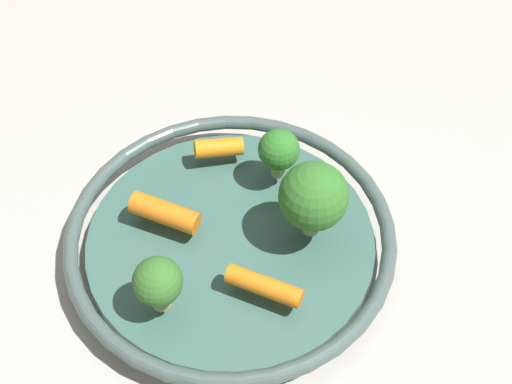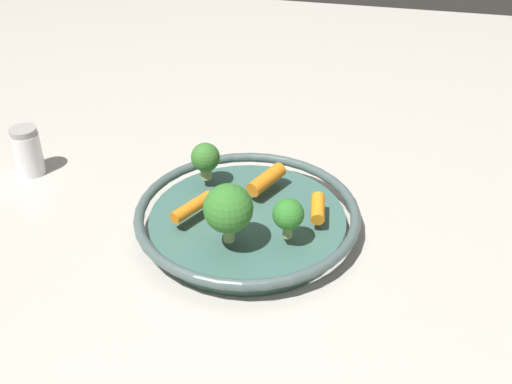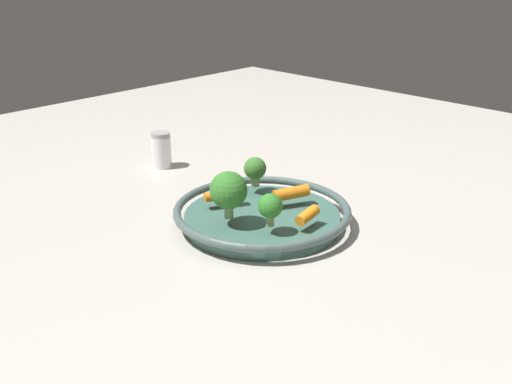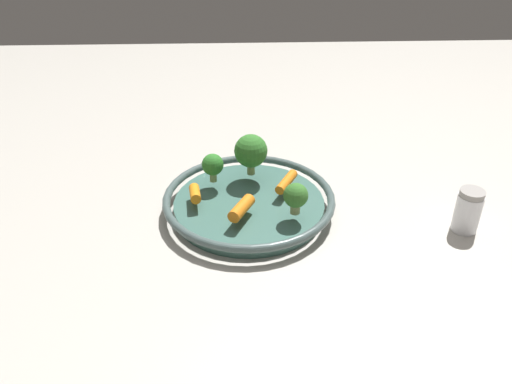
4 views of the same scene
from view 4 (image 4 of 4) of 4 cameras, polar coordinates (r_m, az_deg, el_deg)
The scene contains 9 objects.
ground_plane at distance 0.87m, azimuth -0.76°, elevation -2.14°, with size 1.94×1.94×0.00m, color #B7B2A8.
serving_bowl at distance 0.86m, azimuth -0.77°, elevation -1.15°, with size 0.28×0.28×0.03m.
baby_carrot_back at distance 0.87m, azimuth 3.34°, elevation 1.12°, with size 0.02×0.02×0.06m, color orange.
baby_carrot_left at distance 0.80m, azimuth -1.58°, elevation -1.77°, with size 0.02×0.02×0.06m, color orange.
baby_carrot_near_rim at distance 0.85m, azimuth -6.67°, elevation -0.15°, with size 0.02×0.02×0.04m, color orange.
broccoli_floret_edge at distance 0.88m, azimuth -4.75°, elevation 2.94°, with size 0.04×0.04×0.05m.
broccoli_floret_small at distance 0.89m, azimuth -0.56°, elevation 4.47°, with size 0.06×0.06×0.07m.
broccoli_floret_large at distance 0.80m, azimuth 4.35°, elevation -0.46°, with size 0.04×0.04×0.05m.
salt_shaker at distance 0.88m, azimuth 22.10°, elevation -1.90°, with size 0.04×0.04×0.07m.
Camera 4 is at (0.72, -0.02, 0.49)m, focal length 36.69 mm.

